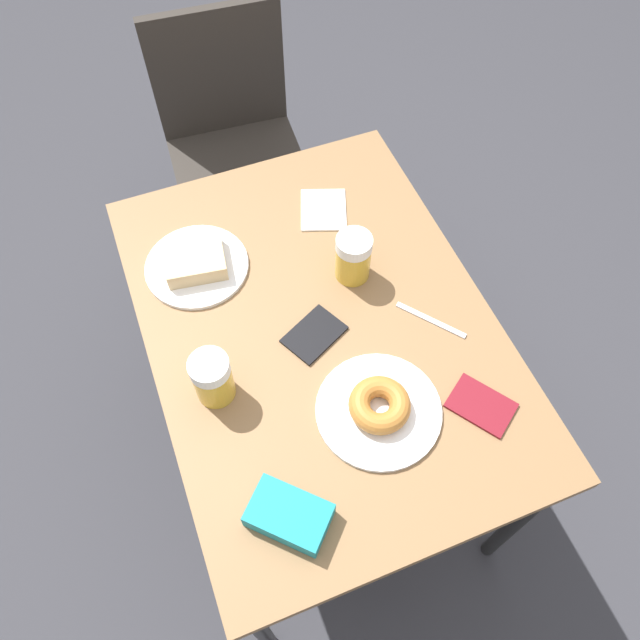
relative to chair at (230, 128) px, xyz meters
name	(u,v)px	position (x,y,z in m)	size (l,w,h in m)	color
ground_plane	(320,441)	(-0.04, -0.86, -0.53)	(8.00, 8.00, 0.00)	#333338
table	(320,339)	(-0.04, -0.86, 0.11)	(0.74, 1.04, 0.70)	olive
chair	(230,128)	(0.00, 0.00, 0.00)	(0.43, 0.43, 0.87)	#2D2823
plate_with_cake	(196,263)	(-0.25, -0.61, 0.19)	(0.24, 0.24, 0.05)	white
plate_with_donut	(379,408)	(0.00, -1.09, 0.19)	(0.25, 0.25, 0.05)	white
beer_mug_left	(353,257)	(0.08, -0.76, 0.23)	(0.08, 0.08, 0.12)	gold
beer_mug_center	(212,378)	(-0.29, -0.93, 0.23)	(0.08, 0.08, 0.12)	gold
napkin_folded	(323,210)	(0.09, -0.56, 0.17)	(0.15, 0.16, 0.00)	white
fork	(431,320)	(0.19, -0.94, 0.17)	(0.11, 0.14, 0.00)	silver
passport_near_edge	(314,334)	(-0.06, -0.88, 0.17)	(0.15, 0.13, 0.01)	black
passport_far_edge	(481,405)	(0.19, -1.16, 0.17)	(0.14, 0.15, 0.01)	maroon
blue_pouch	(289,515)	(-0.24, -1.23, 0.19)	(0.17, 0.17, 0.05)	teal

